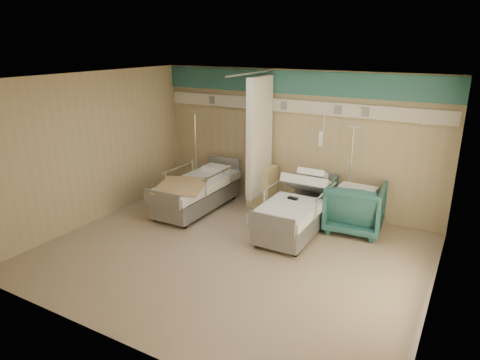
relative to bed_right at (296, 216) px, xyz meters
name	(u,v)px	position (x,y,z in m)	size (l,w,h in m)	color
ground	(231,253)	(-0.60, -1.30, -0.32)	(6.00, 5.00, 0.00)	gray
room_walls	(237,139)	(-0.63, -1.05, 1.55)	(6.04, 5.04, 2.82)	tan
bed_right	(296,216)	(0.00, 0.00, 0.00)	(1.00, 2.16, 0.63)	silver
bed_left	(196,195)	(-2.20, 0.00, 0.00)	(1.00, 2.16, 0.63)	silver
bedside_cabinet	(262,186)	(-1.15, 0.90, 0.11)	(0.50, 0.48, 0.85)	#D2C283
visitor_armchair	(355,207)	(0.89, 0.60, 0.14)	(0.98, 1.00, 0.91)	#205150
waffle_blanket	(357,181)	(0.88, 0.61, 0.64)	(0.66, 0.58, 0.07)	silver
iv_stand_right	(348,203)	(0.67, 0.91, 0.07)	(0.33, 0.33, 1.86)	silver
iv_stand_left	(197,179)	(-2.68, 0.71, 0.07)	(0.33, 0.33, 1.86)	silver
call_remote	(293,198)	(-0.07, -0.03, 0.33)	(0.18, 0.08, 0.04)	black
tan_blanket	(181,186)	(-2.23, -0.46, 0.33)	(0.87, 1.10, 0.04)	tan
toiletry_bag	(262,164)	(-1.17, 0.91, 0.59)	(0.20, 0.13, 0.11)	black
white_cup	(259,162)	(-1.23, 0.92, 0.60)	(0.09, 0.09, 0.13)	white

